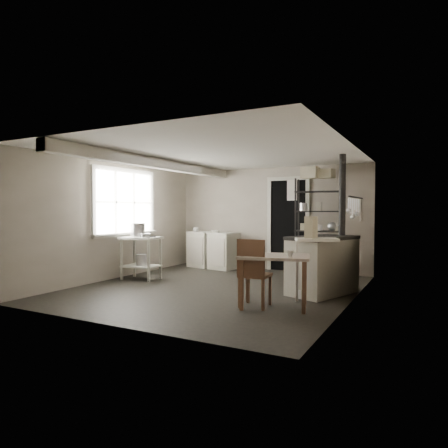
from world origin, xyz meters
The scene contains 31 objects.
floor centered at (0.00, 0.00, 0.00)m, with size 5.00×5.00×0.00m, color black.
ceiling centered at (0.00, 0.00, 2.30)m, with size 5.00×5.00×0.00m, color white.
wall_back centered at (0.00, 2.50, 1.15)m, with size 4.50×0.02×2.30m, color #A99F90.
wall_front centered at (0.00, -2.50, 1.15)m, with size 4.50×0.02×2.30m, color #A99F90.
wall_left centered at (-2.25, 0.00, 1.15)m, with size 0.02×5.00×2.30m, color #A99F90.
wall_right centered at (2.25, 0.00, 1.15)m, with size 0.02×5.00×2.30m, color #A99F90.
window centered at (-2.22, 0.20, 1.50)m, with size 0.12×1.76×1.28m, color beige, non-canonical shape.
doorway centered at (0.45, 2.47, 1.00)m, with size 0.96×0.10×2.08m, color beige, non-canonical shape.
ceiling_beam centered at (-1.20, 0.00, 2.20)m, with size 0.18×5.00×0.18m, color beige, non-canonical shape.
wallpaper_panel centered at (2.24, 0.00, 1.15)m, with size 0.01×5.00×2.30m, color #BDAD99, non-canonical shape.
utensil_rail centered at (2.19, 0.60, 1.55)m, with size 0.06×1.20×0.44m, color #BBBBBE, non-canonical shape.
prep_table centered at (-1.72, 0.11, 0.40)m, with size 0.72×0.52×0.83m, color beige, non-canonical shape.
stockpot centered at (-1.83, 0.14, 0.94)m, with size 0.28×0.28×0.30m, color #BBBBBE.
saucepan centered at (-1.54, 0.03, 0.85)m, with size 0.19×0.19×0.11m, color #BBBBBE.
bucket centered at (-1.68, 0.05, 0.39)m, with size 0.21×0.21×0.23m, color #BBBBBE.
base_cabinets centered at (-1.24, 2.10, 0.46)m, with size 1.26×0.54×0.83m, color beige, non-canonical shape.
mixing_bowl centered at (-1.15, 2.07, 0.95)m, with size 0.26×0.26×0.06m, color white.
counter_cup centered at (-1.64, 1.99, 0.97)m, with size 0.13×0.13×0.10m, color white.
shelf_rack centered at (1.25, 2.05, 0.95)m, with size 0.94×0.37×1.99m, color black, non-canonical shape.
shelf_jar centered at (0.96, 2.11, 1.36)m, with size 0.08×0.08×0.18m, color white.
storage_box_a centered at (1.08, 2.00, 2.01)m, with size 0.33×0.28×0.22m, color beige.
storage_box_b centered at (1.38, 2.10, 1.99)m, with size 0.28×0.26×0.18m, color beige.
stove centered at (1.73, 0.42, 0.44)m, with size 0.65×1.18×0.93m, color beige, non-canonical shape.
stovepipe centered at (1.95, 0.82, 1.59)m, with size 0.11×0.11×1.36m, color black, non-canonical shape.
side_ledge centered at (1.79, -0.17, 0.43)m, with size 0.61×0.33×0.94m, color beige, non-canonical shape.
oats_box centered at (1.71, -0.19, 1.01)m, with size 0.13×0.21×0.32m, color beige.
work_table centered at (1.36, -0.78, 0.38)m, with size 0.96×0.67×0.73m, color #BEB1A2, non-canonical shape.
table_cup centered at (1.62, -0.86, 0.80)m, with size 0.09×0.09×0.09m, color white.
chair centered at (1.11, -0.87, 0.48)m, with size 0.39×0.41×0.96m, color brown, non-canonical shape.
flour_sack centered at (1.48, 2.14, 0.24)m, with size 0.39×0.33×0.47m, color white.
floor_crock centered at (1.53, -0.07, 0.08)m, with size 0.11×0.11×0.14m, color white.
Camera 1 is at (3.31, -5.97, 1.36)m, focal length 32.00 mm.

